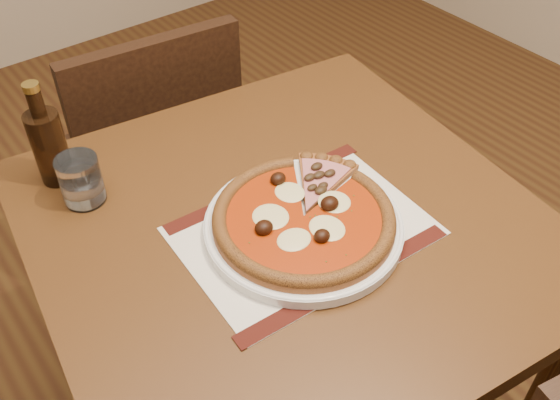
{
  "coord_description": "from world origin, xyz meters",
  "views": [
    {
      "loc": [
        -0.04,
        0.27,
        1.47
      ],
      "look_at": [
        0.42,
        0.86,
        0.78
      ],
      "focal_mm": 40.0,
      "sensor_mm": 36.0,
      "label": 1
    }
  ],
  "objects_px": {
    "chair_far": "(153,154)",
    "bottle": "(49,144)",
    "pizza": "(304,218)",
    "water_glass": "(81,180)",
    "table": "(287,261)",
    "plate": "(304,226)"
  },
  "relations": [
    {
      "from": "chair_far",
      "to": "plate",
      "type": "height_order",
      "value": "chair_far"
    },
    {
      "from": "plate",
      "to": "bottle",
      "type": "relative_size",
      "value": 1.65
    },
    {
      "from": "plate",
      "to": "water_glass",
      "type": "height_order",
      "value": "water_glass"
    },
    {
      "from": "water_glass",
      "to": "bottle",
      "type": "bearing_deg",
      "value": 99.72
    },
    {
      "from": "water_glass",
      "to": "bottle",
      "type": "distance_m",
      "value": 0.09
    },
    {
      "from": "chair_far",
      "to": "pizza",
      "type": "distance_m",
      "value": 0.71
    },
    {
      "from": "table",
      "to": "bottle",
      "type": "xyz_separation_m",
      "value": [
        -0.26,
        0.33,
        0.18
      ]
    },
    {
      "from": "bottle",
      "to": "chair_far",
      "type": "bearing_deg",
      "value": 42.52
    },
    {
      "from": "plate",
      "to": "bottle",
      "type": "distance_m",
      "value": 0.45
    },
    {
      "from": "water_glass",
      "to": "pizza",
      "type": "bearing_deg",
      "value": -49.35
    },
    {
      "from": "chair_far",
      "to": "bottle",
      "type": "xyz_separation_m",
      "value": [
        -0.3,
        -0.28,
        0.34
      ]
    },
    {
      "from": "bottle",
      "to": "water_glass",
      "type": "bearing_deg",
      "value": -80.28
    },
    {
      "from": "table",
      "to": "chair_far",
      "type": "xyz_separation_m",
      "value": [
        0.05,
        0.61,
        -0.16
      ]
    },
    {
      "from": "plate",
      "to": "pizza",
      "type": "distance_m",
      "value": 0.02
    },
    {
      "from": "pizza",
      "to": "bottle",
      "type": "distance_m",
      "value": 0.45
    },
    {
      "from": "chair_far",
      "to": "plate",
      "type": "relative_size",
      "value": 2.64
    },
    {
      "from": "table",
      "to": "plate",
      "type": "height_order",
      "value": "plate"
    },
    {
      "from": "chair_far",
      "to": "pizza",
      "type": "relative_size",
      "value": 2.9
    },
    {
      "from": "table",
      "to": "chair_far",
      "type": "relative_size",
      "value": 1.06
    },
    {
      "from": "pizza",
      "to": "water_glass",
      "type": "distance_m",
      "value": 0.38
    },
    {
      "from": "chair_far",
      "to": "water_glass",
      "type": "xyz_separation_m",
      "value": [
        -0.29,
        -0.36,
        0.31
      ]
    },
    {
      "from": "chair_far",
      "to": "pizza",
      "type": "height_order",
      "value": "chair_far"
    }
  ]
}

